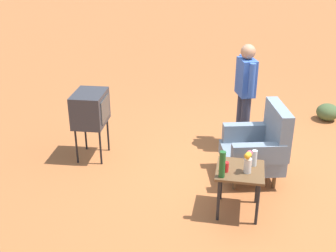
# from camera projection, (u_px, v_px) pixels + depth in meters

# --- Properties ---
(ground_plane) EXTENTS (60.00, 60.00, 0.00)m
(ground_plane) POSITION_uv_depth(u_px,v_px,m) (242.00, 169.00, 6.17)
(ground_plane) COLOR #AD6033
(armchair) EXTENTS (0.93, 0.94, 1.06)m
(armchair) POSITION_uv_depth(u_px,v_px,m) (259.00, 146.00, 5.75)
(armchair) COLOR brown
(armchair) RESTS_ON ground
(side_table) EXTENTS (0.56, 0.56, 0.59)m
(side_table) POSITION_uv_depth(u_px,v_px,m) (240.00, 176.00, 5.03)
(side_table) COLOR black
(side_table) RESTS_ON ground
(tv_on_stand) EXTENTS (0.63, 0.48, 1.03)m
(tv_on_stand) POSITION_uv_depth(u_px,v_px,m) (90.00, 109.00, 6.20)
(tv_on_stand) COLOR black
(tv_on_stand) RESTS_ON ground
(person_standing) EXTENTS (0.54, 0.33, 1.64)m
(person_standing) POSITION_uv_depth(u_px,v_px,m) (245.00, 90.00, 6.49)
(person_standing) COLOR #2D3347
(person_standing) RESTS_ON ground
(bottle_wine_green) EXTENTS (0.07, 0.07, 0.32)m
(bottle_wine_green) POSITION_uv_depth(u_px,v_px,m) (222.00, 164.00, 4.79)
(bottle_wine_green) COLOR #1E5623
(bottle_wine_green) RESTS_ON side_table
(bottle_short_clear) EXTENTS (0.06, 0.06, 0.20)m
(bottle_short_clear) POSITION_uv_depth(u_px,v_px,m) (254.00, 158.00, 5.04)
(bottle_short_clear) COLOR silver
(bottle_short_clear) RESTS_ON side_table
(soda_can_red) EXTENTS (0.07, 0.07, 0.12)m
(soda_can_red) POSITION_uv_depth(u_px,v_px,m) (226.00, 167.00, 4.93)
(soda_can_red) COLOR red
(soda_can_red) RESTS_ON side_table
(flower_vase) EXTENTS (0.14, 0.10, 0.27)m
(flower_vase) POSITION_uv_depth(u_px,v_px,m) (248.00, 161.00, 4.88)
(flower_vase) COLOR silver
(flower_vase) RESTS_ON side_table
(shrub_mid) EXTENTS (0.40, 0.40, 0.31)m
(shrub_mid) POSITION_uv_depth(u_px,v_px,m) (328.00, 112.00, 7.73)
(shrub_mid) COLOR #475B33
(shrub_mid) RESTS_ON ground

